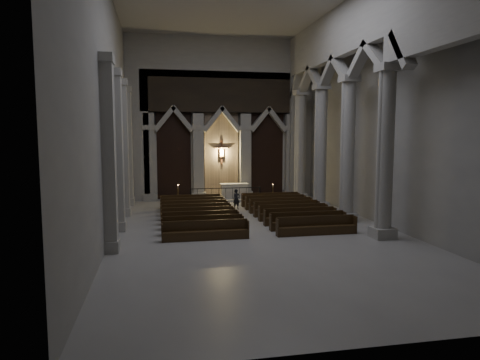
{
  "coord_description": "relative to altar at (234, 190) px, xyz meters",
  "views": [
    {
      "loc": [
        -4.82,
        -20.57,
        4.84
      ],
      "look_at": [
        -0.26,
        3.0,
        2.28
      ],
      "focal_mm": 32.0,
      "sensor_mm": 36.0,
      "label": 1
    }
  ],
  "objects": [
    {
      "name": "worshipper",
      "position": [
        -0.59,
        -4.17,
        -0.02
      ],
      "size": [
        0.53,
        0.41,
        1.31
      ],
      "primitive_type": "imported",
      "rotation": [
        0.0,
        0.0,
        0.22
      ],
      "color": "black",
      "rests_on": "ground"
    },
    {
      "name": "sanctuary_wall",
      "position": [
        -0.76,
        0.95,
        5.94
      ],
      "size": [
        14.0,
        0.77,
        12.0
      ],
      "color": "#A9A69E",
      "rests_on": "ground"
    },
    {
      "name": "candle_stand_right",
      "position": [
        2.6,
        -1.43,
        -0.33
      ],
      "size": [
        0.22,
        0.22,
        1.28
      ],
      "color": "#AD8A35",
      "rests_on": "ground"
    },
    {
      "name": "altar",
      "position": [
        0.0,
        0.0,
        0.0
      ],
      "size": [
        2.08,
        0.83,
        1.05
      ],
      "color": "beige",
      "rests_on": "sanctuary_step"
    },
    {
      "name": "pews",
      "position": [
        -0.76,
        -7.56,
        -0.39
      ],
      "size": [
        9.41,
        9.05,
        0.9
      ],
      "color": "black",
      "rests_on": "ground"
    },
    {
      "name": "sanctuary_step",
      "position": [
        -0.76,
        0.02,
        -0.61
      ],
      "size": [
        8.5,
        2.6,
        0.15
      ],
      "primitive_type": "cube",
      "color": "#A9A69E",
      "rests_on": "ground"
    },
    {
      "name": "right_arcade",
      "position": [
        4.74,
        -9.26,
        7.15
      ],
      "size": [
        1.0,
        24.0,
        12.0
      ],
      "color": "#A9A69E",
      "rests_on": "ground"
    },
    {
      "name": "altar_rail",
      "position": [
        -0.76,
        -0.78,
        -0.0
      ],
      "size": [
        5.19,
        0.09,
        1.02
      ],
      "color": "black",
      "rests_on": "ground"
    },
    {
      "name": "room",
      "position": [
        -0.76,
        -10.58,
        6.92
      ],
      "size": [
        24.0,
        24.1,
        12.0
      ],
      "color": "#9F9C97",
      "rests_on": "ground"
    },
    {
      "name": "left_pilasters",
      "position": [
        -7.51,
        -7.08,
        3.23
      ],
      "size": [
        0.6,
        13.0,
        8.03
      ],
      "color": "#A9A69E",
      "rests_on": "ground"
    },
    {
      "name": "candle_stand_left",
      "position": [
        -4.23,
        -1.5,
        -0.3
      ],
      "size": [
        0.23,
        0.23,
        1.39
      ],
      "color": "#AD8A35",
      "rests_on": "ground"
    }
  ]
}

